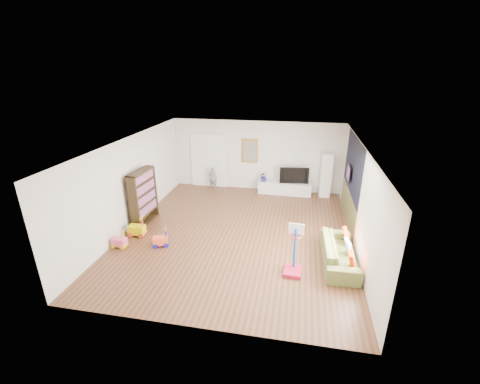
% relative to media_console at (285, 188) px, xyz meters
% --- Properties ---
extents(floor, '(6.50, 7.50, 0.00)m').
position_rel_media_console_xyz_m(floor, '(-1.17, -3.43, -0.23)').
color(floor, brown).
rests_on(floor, ground).
extents(ceiling, '(6.50, 7.50, 0.00)m').
position_rel_media_console_xyz_m(ceiling, '(-1.17, -3.43, 2.47)').
color(ceiling, white).
rests_on(ceiling, ground).
extents(wall_back, '(6.50, 0.00, 2.70)m').
position_rel_media_console_xyz_m(wall_back, '(-1.17, 0.32, 1.12)').
color(wall_back, silver).
rests_on(wall_back, ground).
extents(wall_front, '(6.50, 0.00, 2.70)m').
position_rel_media_console_xyz_m(wall_front, '(-1.17, -7.18, 1.12)').
color(wall_front, silver).
rests_on(wall_front, ground).
extents(wall_left, '(0.00, 7.50, 2.70)m').
position_rel_media_console_xyz_m(wall_left, '(-4.42, -3.43, 1.12)').
color(wall_left, silver).
rests_on(wall_left, ground).
extents(wall_right, '(0.00, 7.50, 2.70)m').
position_rel_media_console_xyz_m(wall_right, '(2.08, -3.43, 1.12)').
color(wall_right, white).
rests_on(wall_right, ground).
extents(navy_accent, '(0.01, 3.20, 1.70)m').
position_rel_media_console_xyz_m(navy_accent, '(2.06, -2.03, 1.62)').
color(navy_accent, black).
rests_on(navy_accent, wall_right).
extents(olive_wainscot, '(0.01, 3.20, 1.00)m').
position_rel_media_console_xyz_m(olive_wainscot, '(2.06, -2.03, 0.27)').
color(olive_wainscot, brown).
rests_on(olive_wainscot, wall_right).
extents(doorway, '(1.45, 0.06, 2.10)m').
position_rel_media_console_xyz_m(doorway, '(-3.07, 0.28, 0.82)').
color(doorway, white).
rests_on(doorway, ground).
extents(painting_back, '(0.62, 0.06, 0.92)m').
position_rel_media_console_xyz_m(painting_back, '(-1.42, 0.28, 1.32)').
color(painting_back, gold).
rests_on(painting_back, wall_back).
extents(artwork_right, '(0.04, 0.56, 0.46)m').
position_rel_media_console_xyz_m(artwork_right, '(2.00, -1.83, 1.32)').
color(artwork_right, '#7F3F8C').
rests_on(artwork_right, wall_right).
extents(media_console, '(2.01, 0.54, 0.47)m').
position_rel_media_console_xyz_m(media_console, '(0.00, 0.00, 0.00)').
color(media_console, silver).
rests_on(media_console, ground).
extents(tall_cabinet, '(0.41, 0.41, 1.67)m').
position_rel_media_console_xyz_m(tall_cabinet, '(1.48, 0.02, 0.60)').
color(tall_cabinet, white).
rests_on(tall_cabinet, ground).
extents(bookshelf, '(0.37, 1.19, 1.72)m').
position_rel_media_console_xyz_m(bookshelf, '(-4.13, -3.32, 0.62)').
color(bookshelf, '#322412').
rests_on(bookshelf, ground).
extents(sofa, '(0.83, 2.02, 0.58)m').
position_rel_media_console_xyz_m(sofa, '(1.61, -4.44, 0.06)').
color(sofa, olive).
rests_on(sofa, ground).
extents(basketball_hoop, '(0.45, 0.54, 1.23)m').
position_rel_media_console_xyz_m(basketball_hoop, '(0.50, -5.09, 0.38)').
color(basketball_hoop, '#B11334').
rests_on(basketball_hoop, ground).
extents(ride_on_yellow, '(0.47, 0.30, 0.61)m').
position_rel_media_console_xyz_m(ride_on_yellow, '(-4.00, -4.13, 0.07)').
color(ride_on_yellow, '#DECC03').
rests_on(ride_on_yellow, ground).
extents(ride_on_orange, '(0.45, 0.37, 0.52)m').
position_rel_media_console_xyz_m(ride_on_orange, '(-3.10, -4.53, 0.03)').
color(ride_on_orange, '#FC5A2B').
rests_on(ride_on_orange, ground).
extents(ride_on_pink, '(0.40, 0.26, 0.51)m').
position_rel_media_console_xyz_m(ride_on_pink, '(-4.18, -4.80, 0.02)').
color(ride_on_pink, '#E24D7C').
rests_on(ride_on_pink, ground).
extents(child, '(0.34, 0.24, 0.89)m').
position_rel_media_console_xyz_m(child, '(-2.85, 0.00, 0.21)').
color(child, slate).
rests_on(child, ground).
extents(tv, '(1.09, 0.27, 0.63)m').
position_rel_media_console_xyz_m(tv, '(0.32, 0.02, 0.55)').
color(tv, black).
rests_on(tv, media_console).
extents(vase_plant, '(0.42, 0.38, 0.39)m').
position_rel_media_console_xyz_m(vase_plant, '(-0.81, -0.04, 0.43)').
color(vase_plant, navy).
rests_on(vase_plant, media_console).
extents(pillow_left, '(0.14, 0.36, 0.36)m').
position_rel_media_console_xyz_m(pillow_left, '(1.82, -4.99, 0.23)').
color(pillow_left, '#C53103').
rests_on(pillow_left, sofa).
extents(pillow_center, '(0.14, 0.36, 0.35)m').
position_rel_media_console_xyz_m(pillow_center, '(1.81, -4.42, 0.23)').
color(pillow_center, white).
rests_on(pillow_center, sofa).
extents(pillow_right, '(0.11, 0.39, 0.39)m').
position_rel_media_console_xyz_m(pillow_right, '(1.81, -3.88, 0.23)').
color(pillow_right, '#BB3E0D').
rests_on(pillow_right, sofa).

